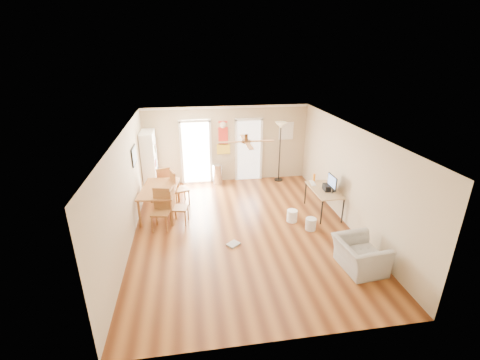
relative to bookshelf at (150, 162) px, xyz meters
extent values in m
plane|color=brown|center=(2.53, -2.91, -0.99)|extent=(7.00, 7.00, 0.00)
cube|color=red|center=(2.41, 0.57, 0.56)|extent=(0.46, 0.03, 1.10)
cube|color=white|center=(4.58, 0.56, 0.71)|extent=(0.50, 0.04, 0.60)
cube|color=black|center=(-0.19, -1.51, 0.71)|extent=(0.04, 0.66, 0.48)
cylinder|color=#B7B7B9|center=(2.16, 0.31, -0.65)|extent=(0.41, 0.41, 0.69)
cube|color=silver|center=(4.73, -1.82, -0.26)|extent=(0.19, 0.42, 0.02)
cube|color=black|center=(4.98, -2.36, -0.19)|extent=(0.29, 0.33, 0.16)
cylinder|color=orange|center=(4.83, -1.66, -0.16)|extent=(0.09, 0.09, 0.22)
cylinder|color=white|center=(3.90, -2.65, -0.83)|extent=(0.34, 0.34, 0.32)
cylinder|color=silver|center=(4.24, -3.14, -0.83)|extent=(0.28, 0.28, 0.31)
cube|color=#9B9C96|center=(2.18, -3.55, -0.97)|extent=(0.36, 0.36, 0.04)
imported|color=#A5A4A0|center=(4.68, -4.83, -0.66)|extent=(0.97, 1.09, 0.65)
camera|label=1|loc=(1.31, -10.21, 3.39)|focal=24.74mm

